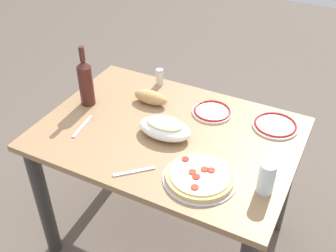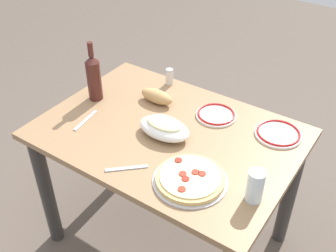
{
  "view_description": "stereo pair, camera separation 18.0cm",
  "coord_description": "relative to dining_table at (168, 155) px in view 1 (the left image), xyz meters",
  "views": [
    {
      "loc": [
        -0.65,
        1.28,
        1.84
      ],
      "look_at": [
        0.0,
        0.0,
        0.76
      ],
      "focal_mm": 43.68,
      "sensor_mm": 36.0,
      "label": 1
    },
    {
      "loc": [
        -0.81,
        1.19,
        1.84
      ],
      "look_at": [
        0.0,
        0.0,
        0.76
      ],
      "focal_mm": 43.68,
      "sensor_mm": 36.0,
      "label": 2
    }
  ],
  "objects": [
    {
      "name": "ground_plane",
      "position": [
        0.0,
        0.0,
        -0.6
      ],
      "size": [
        8.0,
        8.0,
        0.0
      ],
      "primitive_type": "plane",
      "color": "brown",
      "rests_on": "ground"
    },
    {
      "name": "dining_table",
      "position": [
        0.0,
        0.0,
        0.0
      ],
      "size": [
        1.13,
        0.8,
        0.73
      ],
      "color": "#93704C",
      "rests_on": "ground"
    },
    {
      "name": "pepperoni_pizza",
      "position": [
        -0.25,
        0.21,
        0.15
      ],
      "size": [
        0.29,
        0.29,
        0.03
      ],
      "color": "#B7B7BC",
      "rests_on": "dining_table"
    },
    {
      "name": "baked_pasta_dish",
      "position": [
        0.0,
        0.03,
        0.18
      ],
      "size": [
        0.24,
        0.15,
        0.08
      ],
      "color": "white",
      "rests_on": "dining_table"
    },
    {
      "name": "wine_bottle",
      "position": [
        0.45,
        -0.03,
        0.26
      ],
      "size": [
        0.07,
        0.07,
        0.3
      ],
      "color": "#471E19",
      "rests_on": "dining_table"
    },
    {
      "name": "water_glass",
      "position": [
        -0.48,
        0.16,
        0.2
      ],
      "size": [
        0.06,
        0.06,
        0.13
      ],
      "primitive_type": "cylinder",
      "color": "silver",
      "rests_on": "dining_table"
    },
    {
      "name": "side_plate_near",
      "position": [
        -0.12,
        -0.22,
        0.15
      ],
      "size": [
        0.19,
        0.19,
        0.02
      ],
      "color": "white",
      "rests_on": "dining_table"
    },
    {
      "name": "side_plate_far",
      "position": [
        -0.41,
        -0.25,
        0.15
      ],
      "size": [
        0.21,
        0.21,
        0.02
      ],
      "color": "white",
      "rests_on": "dining_table"
    },
    {
      "name": "bread_loaf",
      "position": [
        0.18,
        -0.16,
        0.17
      ],
      "size": [
        0.18,
        0.07,
        0.07
      ],
      "primitive_type": "ellipsoid",
      "color": "tan",
      "rests_on": "dining_table"
    },
    {
      "name": "spice_shaker",
      "position": [
        0.22,
        -0.34,
        0.18
      ],
      "size": [
        0.04,
        0.04,
        0.09
      ],
      "color": "silver",
      "rests_on": "dining_table"
    },
    {
      "name": "fork_left",
      "position": [
        -0.0,
        0.29,
        0.14
      ],
      "size": [
        0.14,
        0.13,
        0.0
      ],
      "primitive_type": "cube",
      "rotation": [
        0.0,
        0.0,
        3.89
      ],
      "color": "#B7B7BC",
      "rests_on": "dining_table"
    },
    {
      "name": "fork_right",
      "position": [
        0.36,
        0.15,
        0.14
      ],
      "size": [
        0.04,
        0.17,
        0.0
      ],
      "primitive_type": "cube",
      "rotation": [
        0.0,
        0.0,
        1.71
      ],
      "color": "#B7B7BC",
      "rests_on": "dining_table"
    }
  ]
}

